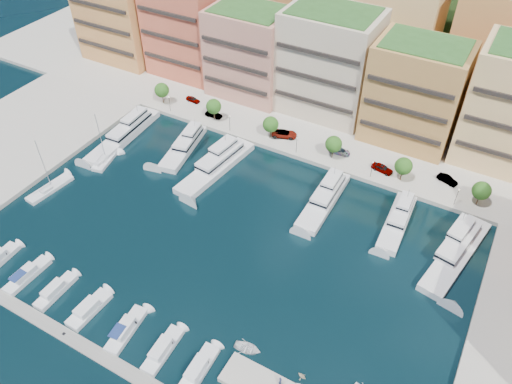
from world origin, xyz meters
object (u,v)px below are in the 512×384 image
tree_4 (404,166)px  yacht_1 (185,145)px  cruiser_2 (56,291)px  sailboat_1 (50,189)px  yacht_4 (325,198)px  tree_5 (482,191)px  lamppost_1 (230,121)px  yacht_0 (126,132)px  tender_1 (302,376)px  car_3 (339,151)px  yacht_5 (398,219)px  sailboat_2 (105,161)px  tree_1 (214,106)px  person_0 (280,381)px  tree_3 (334,144)px  lamppost_2 (297,142)px  yacht_6 (457,250)px  lamppost_4 (457,194)px  tree_2 (271,124)px  cruiser_5 (163,350)px  cruiser_6 (198,370)px  tree_0 (162,90)px  cruiser_1 (27,275)px  car_2 (284,134)px  tender_0 (247,349)px  cruiser_4 (126,330)px  lamppost_3 (372,167)px  cruiser_3 (89,309)px  car_4 (382,168)px  yacht_2 (218,164)px  lamppost_0 (169,101)px  car_0 (193,99)px  car_5 (447,179)px

tree_4 → yacht_1: tree_4 is taller
cruiser_2 → sailboat_1: (-21.46, 18.99, -0.24)m
yacht_4 → tree_5: bearing=25.8°
lamppost_1 → yacht_0: yacht_0 is taller
tender_1 → car_3: (-15.90, 53.40, 1.35)m
yacht_5 → sailboat_2: bearing=-168.0°
tree_1 → yacht_0: bearing=-134.6°
person_0 → tree_5: bearing=-28.0°
tree_3 → lamppost_2: bearing=-164.0°
yacht_6 → yacht_5: bearing=167.5°
lamppost_4 → yacht_5: 13.42m
sailboat_2 → tree_2: bearing=41.6°
cruiser_5 → tree_2: bearing=101.5°
lamppost_1 → cruiser_6: bearing=-62.9°
yacht_6 → tree_5: bearing=88.1°
tree_0 → cruiser_1: 59.84m
tender_1 → yacht_4: bearing=33.6°
lamppost_2 → car_3: size_ratio=0.83×
tree_1 → car_2: (18.77, 1.91, -2.90)m
tree_5 → cruiser_6: size_ratio=0.64×
lamppost_4 → car_3: (-27.14, 4.52, -2.09)m
tender_0 → cruiser_4: bearing=101.1°
lamppost_1 → cruiser_1: 56.54m
lamppost_3 → cruiser_3: 63.25m
car_4 → yacht_4: bearing=162.9°
yacht_0 → lamppost_2: bearing=18.7°
yacht_6 → cruiser_5: yacht_6 is taller
tree_1 → tree_5: size_ratio=1.00×
cruiser_2 → tender_0: 35.34m
lamppost_1 → lamppost_3: size_ratio=1.00×
yacht_2 → yacht_5: bearing=3.8°
lamppost_2 → sailboat_1: sailboat_1 is taller
lamppost_0 → lamppost_2: 36.00m
tree_5 → lamppost_2: tree_5 is taller
lamppost_0 → cruiser_1: lamppost_0 is taller
lamppost_1 → car_2: size_ratio=0.69×
yacht_5 → car_0: size_ratio=4.29×
tree_2 → tender_1: (32.77, -51.18, -4.36)m
tree_5 → yacht_5: size_ratio=0.33×
yacht_2 → lamppost_3: bearing=22.0°
cruiser_3 → cruiser_5: same height
yacht_5 → cruiser_3: yacht_5 is taller
tree_5 → lamppost_3: 22.14m
car_0 → lamppost_3: bearing=-93.2°
tree_4 → yacht_6: size_ratio=0.24×
yacht_6 → yacht_1: bearing=178.1°
car_0 → car_5: bearing=-86.1°
tree_5 → cruiser_4: bearing=-126.8°
cruiser_1 → car_5: 86.01m
cruiser_1 → cruiser_4: (22.85, 0.00, 0.00)m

